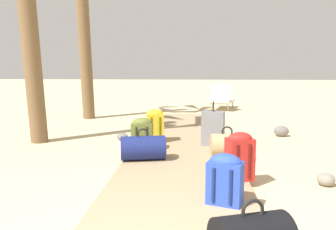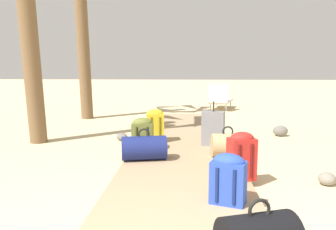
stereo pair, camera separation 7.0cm
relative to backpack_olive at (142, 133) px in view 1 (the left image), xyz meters
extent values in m
plane|color=#D1BA8C|center=(0.62, -0.56, -0.35)|extent=(60.00, 60.00, 0.00)
cube|color=tan|center=(0.62, 0.24, -0.31)|extent=(1.61, 7.99, 0.08)
cube|color=olive|center=(0.00, 0.00, -0.05)|extent=(0.33, 0.25, 0.43)
ellipsoid|color=olive|center=(0.00, 0.00, 0.16)|extent=(0.32, 0.24, 0.16)
cylinder|color=#333516|center=(-0.08, -0.12, -0.05)|extent=(0.04, 0.04, 0.35)
cylinder|color=#333516|center=(0.08, -0.11, -0.05)|extent=(0.04, 0.04, 0.35)
cube|color=slate|center=(1.12, 0.37, 0.02)|extent=(0.39, 0.27, 0.57)
cylinder|color=black|center=(1.12, 0.37, 0.39)|extent=(0.02, 0.02, 0.17)
cylinder|color=tan|center=(1.28, -0.31, -0.10)|extent=(0.48, 0.37, 0.34)
torus|color=black|center=(1.28, -0.31, 0.10)|extent=(0.17, 0.04, 0.16)
cube|color=gold|center=(0.14, 0.62, -0.02)|extent=(0.33, 0.29, 0.50)
ellipsoid|color=gold|center=(0.14, 0.62, 0.23)|extent=(0.31, 0.28, 0.15)
cylinder|color=#6D5E11|center=(0.09, 0.48, -0.02)|extent=(0.04, 0.04, 0.40)
cylinder|color=#6D5E11|center=(0.23, 0.50, -0.02)|extent=(0.04, 0.04, 0.40)
cube|color=red|center=(1.33, -1.35, -0.03)|extent=(0.35, 0.29, 0.49)
ellipsoid|color=red|center=(1.33, -1.35, 0.22)|extent=(0.33, 0.28, 0.15)
cylinder|color=#5B110F|center=(1.28, -1.47, -0.03)|extent=(0.04, 0.04, 0.39)
cylinder|color=#5B110F|center=(1.43, -1.43, -0.03)|extent=(0.04, 0.04, 0.39)
torus|color=black|center=(1.17, -3.13, 0.11)|extent=(0.16, 0.08, 0.16)
cube|color=#2847B7|center=(1.09, -2.09, -0.06)|extent=(0.38, 0.30, 0.41)
ellipsoid|color=#2847B7|center=(1.09, -2.09, 0.14)|extent=(0.36, 0.29, 0.16)
cylinder|color=navy|center=(0.98, -2.15, -0.06)|extent=(0.05, 0.05, 0.33)
cylinder|color=navy|center=(1.13, -2.21, -0.06)|extent=(0.05, 0.05, 0.33)
cylinder|color=navy|center=(0.09, -0.57, -0.10)|extent=(0.68, 0.45, 0.34)
torus|color=black|center=(0.09, -0.57, 0.10)|extent=(0.17, 0.06, 0.16)
cylinder|color=brown|center=(-2.02, 0.63, 1.71)|extent=(0.31, 0.68, 4.12)
cylinder|color=brown|center=(-1.96, 3.55, 1.81)|extent=(0.31, 0.71, 4.34)
cube|color=white|center=(1.79, 6.05, -0.09)|extent=(0.92, 1.50, 0.08)
cube|color=white|center=(1.64, 5.47, 0.19)|extent=(0.68, 0.55, 0.56)
cylinder|color=silver|center=(1.69, 6.65, -0.24)|extent=(0.04, 0.04, 0.22)
cylinder|color=silver|center=(2.16, 6.54, -0.24)|extent=(0.04, 0.04, 0.22)
cylinder|color=silver|center=(1.42, 5.57, -0.24)|extent=(0.04, 0.04, 0.22)
cylinder|color=silver|center=(1.88, 5.45, -0.24)|extent=(0.04, 0.04, 0.22)
ellipsoid|color=slate|center=(-0.53, 1.07, -0.28)|extent=(0.31, 0.33, 0.14)
ellipsoid|color=slate|center=(2.55, 1.64, -0.24)|extent=(0.32, 0.26, 0.21)
ellipsoid|color=gray|center=(2.34, -1.27, -0.27)|extent=(0.27, 0.26, 0.15)
camera|label=1|loc=(0.76, -5.34, 1.05)|focal=37.52mm
camera|label=2|loc=(0.69, -5.35, 1.05)|focal=37.52mm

